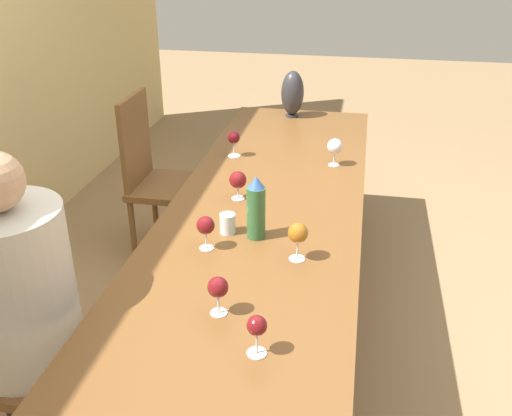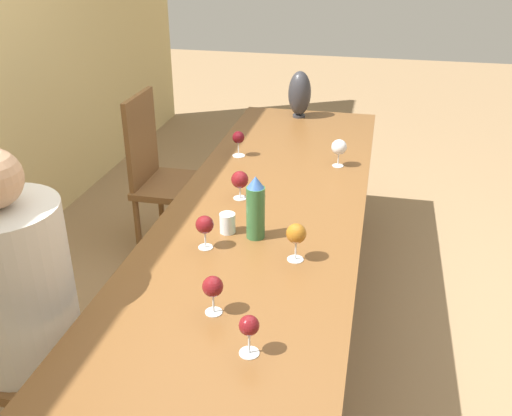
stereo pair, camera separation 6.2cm
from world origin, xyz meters
The scene contains 15 objects.
ground_plane centered at (0.00, 0.00, 0.00)m, with size 14.00×14.00×0.00m, color #937551.
dining_table centered at (0.00, 0.00, 0.66)m, with size 3.19×0.88×0.72m.
water_bottle centered at (-0.22, -0.01, 0.85)m, with size 0.08×0.08×0.27m.
water_tumbler centered at (-0.20, 0.11, 0.76)m, with size 0.07×0.07×0.08m.
vase centered at (1.44, 0.06, 0.88)m, with size 0.15×0.15×0.30m.
wine_glass_0 centered at (0.63, -0.27, 0.82)m, with size 0.08×0.08×0.15m.
wine_glass_1 centered at (-0.74, 0.01, 0.82)m, with size 0.07×0.07×0.14m.
wine_glass_2 centered at (-0.91, -0.15, 0.82)m, with size 0.06×0.06×0.13m.
wine_glass_3 centered at (-0.36, -0.20, 0.83)m, with size 0.08×0.08×0.15m.
wine_glass_4 centered at (0.66, 0.28, 0.82)m, with size 0.07×0.07×0.14m.
wine_glass_5 centered at (-0.34, 0.16, 0.82)m, with size 0.07×0.07×0.14m.
wine_glass_6 centered at (0.13, 0.14, 0.81)m, with size 0.08×0.08×0.14m.
chair_near centered at (-0.80, 0.78, 0.52)m, with size 0.44×0.44×1.00m.
chair_far centered at (0.78, 0.78, 0.52)m, with size 0.44×0.44×1.00m.
person_near centered at (-0.80, 0.69, 0.67)m, with size 0.39×0.39×1.26m.
Camera 1 is at (-2.22, -0.39, 1.87)m, focal length 40.00 mm.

